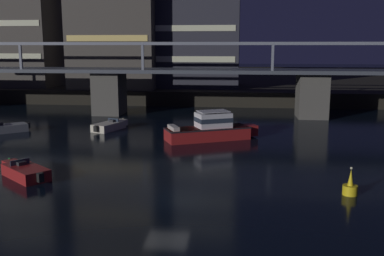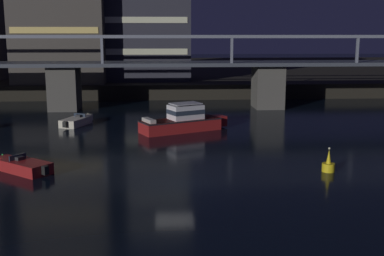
{
  "view_description": "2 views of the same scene",
  "coord_description": "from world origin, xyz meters",
  "views": [
    {
      "loc": [
        4.21,
        -24.53,
        8.96
      ],
      "look_at": [
        0.09,
        12.64,
        2.0
      ],
      "focal_mm": 41.57,
      "sensor_mm": 36.0,
      "label": 1
    },
    {
      "loc": [
        -0.76,
        -30.32,
        9.6
      ],
      "look_at": [
        1.84,
        11.19,
        1.51
      ],
      "focal_mm": 45.66,
      "sensor_mm": 36.0,
      "label": 2
    }
  ],
  "objects": [
    {
      "name": "speedboat_near_right",
      "position": [
        -9.8,
        21.37,
        0.41
      ],
      "size": [
        3.05,
        5.1,
        1.16
      ],
      "color": "beige",
      "rests_on": "ground"
    },
    {
      "name": "speedboat_near_center",
      "position": [
        -10.53,
        3.55,
        0.41
      ],
      "size": [
        4.62,
        4.11,
        1.16
      ],
      "color": "maroon",
      "rests_on": "ground"
    },
    {
      "name": "cabin_cruiser_near_left",
      "position": [
        1.36,
        17.51,
        1.05
      ],
      "size": [
        9.14,
        5.88,
        2.79
      ],
      "color": "maroon",
      "rests_on": "ground"
    },
    {
      "name": "far_riverbank",
      "position": [
        0.0,
        80.4,
        1.1
      ],
      "size": [
        240.0,
        80.0,
        2.2
      ],
      "primitive_type": "cube",
      "color": "black",
      "rests_on": "ground"
    },
    {
      "name": "ground_plane",
      "position": [
        0.0,
        0.0,
        0.0
      ],
      "size": [
        400.0,
        400.0,
        0.0
      ],
      "primitive_type": "plane",
      "color": "black"
    },
    {
      "name": "tower_central",
      "position": [
        -2.91,
        50.25,
        14.04
      ],
      "size": [
        13.35,
        12.11,
        23.99
      ],
      "color": "#282833",
      "rests_on": "far_riverbank"
    },
    {
      "name": "river_bridge",
      "position": [
        -0.0,
        32.39,
        4.2
      ],
      "size": [
        84.54,
        6.4,
        9.38
      ],
      "color": "#4C4944",
      "rests_on": "ground"
    },
    {
      "name": "channel_buoy",
      "position": [
        10.93,
        2.25,
        0.48
      ],
      "size": [
        0.9,
        0.9,
        1.76
      ],
      "color": "yellow",
      "rests_on": "ground"
    }
  ]
}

